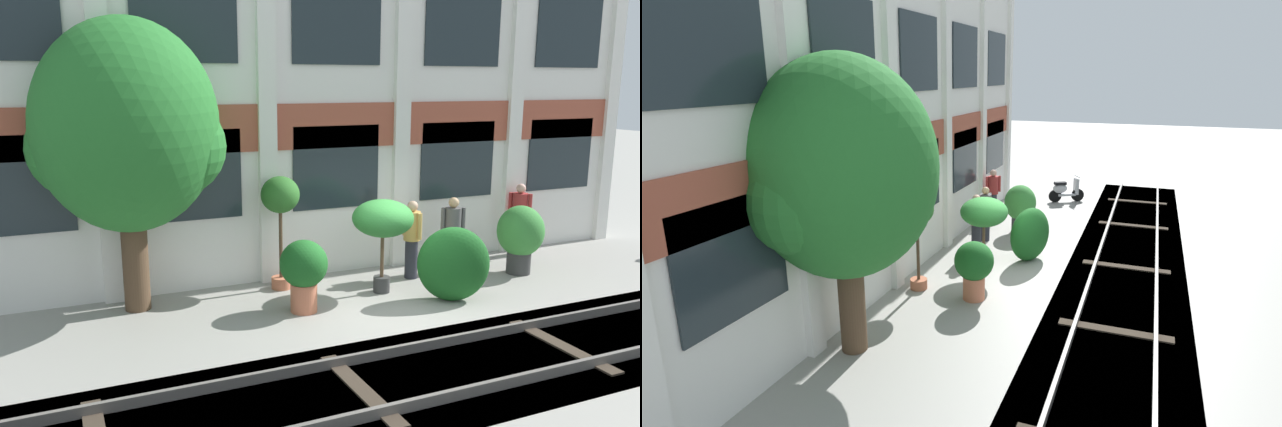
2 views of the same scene
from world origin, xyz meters
The scene contains 12 objects.
ground_plane centered at (0.00, 0.00, 0.00)m, with size 80.00×80.00×0.00m, color gray.
apartment_facade centered at (0.00, 2.77, 4.13)m, with size 15.33×0.64×8.30m.
rail_tracks centered at (0.00, -2.33, -0.13)m, with size 22.97×2.80×0.43m.
broadleaf_tree centered at (-4.16, 1.92, 3.13)m, with size 3.24×3.08×5.03m.
potted_plant_glazed_jar centered at (3.51, 0.92, 0.85)m, with size 0.97×0.97×1.45m.
potted_plant_fluted_column centered at (-1.49, 0.63, 0.77)m, with size 0.85×0.85×1.29m.
potted_plant_tall_urn centered at (-1.43, 1.98, 1.71)m, with size 0.75×0.75×2.22m.
potted_plant_low_pan centered at (0.27, 1.00, 1.41)m, with size 1.17×1.17×1.81m.
resident_by_doorway centered at (4.49, 2.09, 0.90)m, with size 0.36×0.44×1.68m.
resident_watching_tracks centered at (1.25, 1.54, 0.87)m, with size 0.34×0.52×1.62m.
resident_near_plants centered at (2.32, 1.64, 0.85)m, with size 0.51×0.34×1.59m.
topiary_hedge centered at (1.23, 0.07, 0.70)m, with size 1.32×0.70×1.39m, color #19561E.
Camera 1 is at (-5.38, -9.02, 3.95)m, focal length 35.00 mm.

